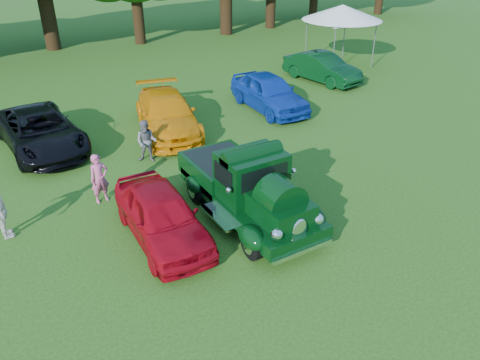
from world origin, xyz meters
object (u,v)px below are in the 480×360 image
back_car_orange (167,114)px  back_car_green (322,68)px  spectator_grey (147,141)px  spectator_pink (99,179)px  red_convertible (162,215)px  back_car_black (40,131)px  spectator_white (0,212)px  hero_pickup (247,188)px  back_car_blue (269,92)px  canopy_tent (342,13)px

back_car_orange → back_car_green: 10.10m
back_car_orange → spectator_grey: bearing=-115.0°
spectator_pink → red_convertible: bearing=-81.3°
red_convertible → back_car_black: bearing=104.2°
back_car_black → spectator_white: bearing=-114.8°
red_convertible → hero_pickup: bearing=-2.3°
hero_pickup → red_convertible: 2.53m
back_car_blue → spectator_pink: back_car_blue is taller
red_convertible → back_car_green: back_car_green is taller
back_car_black → spectator_white: (-2.00, -5.40, 0.07)m
hero_pickup → back_car_black: hero_pickup is taller
back_car_black → spectator_grey: 4.25m
hero_pickup → spectator_pink: size_ratio=3.41×
hero_pickup → back_car_orange: 6.98m
back_car_green → canopy_tent: size_ratio=0.89×
back_car_black → spectator_grey: (2.99, -3.02, 0.03)m
hero_pickup → spectator_grey: hero_pickup is taller
hero_pickup → back_car_blue: 8.96m
back_car_orange → back_car_green: size_ratio=1.17×
canopy_tent → back_car_blue: bearing=-151.7°
back_car_blue → back_car_green: 5.31m
spectator_white → red_convertible: bearing=-126.2°
hero_pickup → spectator_grey: (-1.16, 4.80, -0.13)m
canopy_tent → back_car_orange: bearing=-161.5°
back_car_blue → spectator_pink: (-8.91, -4.12, -0.02)m
back_car_blue → spectator_pink: size_ratio=3.02×
spectator_grey → canopy_tent: bearing=60.9°
back_car_orange → spectator_pink: bearing=-120.8°
back_car_orange → spectator_white: 8.09m
hero_pickup → back_car_black: bearing=118.0°
red_convertible → back_car_blue: bearing=42.5°
back_car_orange → spectator_grey: (-1.71, -2.16, 0.01)m
back_car_blue → spectator_pink: bearing=-152.2°
hero_pickup → back_car_green: (10.40, 9.18, -0.16)m
back_car_blue → canopy_tent: size_ratio=0.94×
spectator_pink → canopy_tent: canopy_tent is taller
red_convertible → spectator_pink: spectator_pink is taller
back_car_black → back_car_orange: back_car_orange is taller
back_car_black → spectator_grey: size_ratio=3.45×
back_car_black → spectator_white: size_ratio=3.28×
red_convertible → canopy_tent: (15.92, 11.07, 2.28)m
red_convertible → back_car_orange: 7.43m
spectator_pink → canopy_tent: 18.86m
hero_pickup → back_car_green: hero_pickup is taller
red_convertible → spectator_grey: size_ratio=2.72×
back_car_green → spectator_grey: size_ratio=2.92×
spectator_grey → spectator_white: bearing=-117.6°
red_convertible → spectator_white: 4.26m
back_car_blue → canopy_tent: 9.19m
hero_pickup → spectator_grey: size_ratio=3.47×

